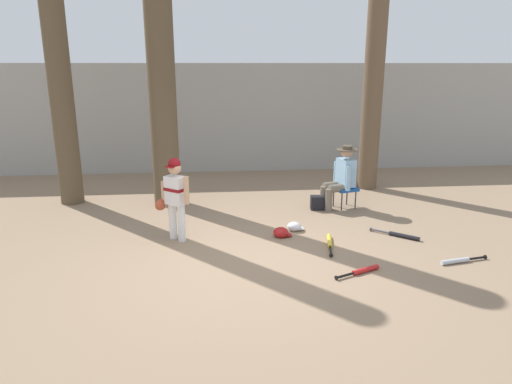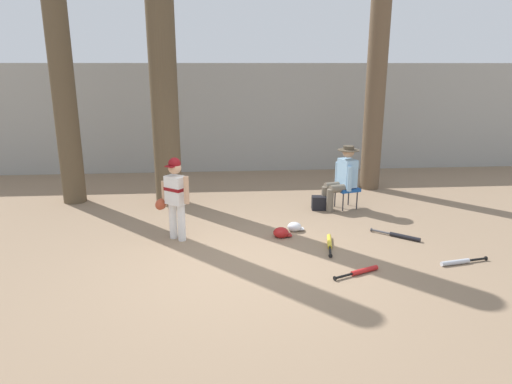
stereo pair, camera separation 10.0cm
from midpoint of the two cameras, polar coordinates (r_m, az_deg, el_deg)
ground_plane at (r=6.34m, az=-1.41°, el=-9.19°), size 60.00×60.00×0.00m
concrete_back_wall at (r=11.81m, az=-3.14°, el=9.15°), size 18.00×0.36×2.69m
tree_near_player at (r=8.96m, az=-11.17°, el=14.89°), size 0.78×0.78×5.97m
tree_behind_spectator at (r=10.22m, az=15.04°, el=14.45°), size 0.58×0.58×5.66m
young_ballplayer at (r=7.13m, az=-9.64°, el=-0.19°), size 0.59×0.41×1.31m
folding_stool at (r=8.88m, az=11.46°, el=0.30°), size 0.49×0.49×0.41m
seated_spectator at (r=8.77m, az=11.00°, el=1.99°), size 0.68×0.53×1.20m
handbag_beside_stool at (r=8.76m, az=8.37°, el=-1.35°), size 0.35×0.21×0.26m
tree_far_left at (r=9.53m, az=-22.95°, el=15.87°), size 0.70×0.70×6.54m
bat_yellow_trainer at (r=7.12m, az=9.50°, el=-6.25°), size 0.23×0.80×0.07m
bat_black_composite at (r=7.66m, az=17.89°, el=-5.22°), size 0.65×0.57×0.07m
bat_red_barrel at (r=6.28m, az=13.36°, el=-9.55°), size 0.67×0.34×0.07m
bat_aluminum_silver at (r=6.99m, az=24.22°, el=-7.90°), size 0.73×0.20×0.07m
batting_helmet_red at (r=7.34m, az=3.53°, el=-5.05°), size 0.29×0.23×0.17m
batting_helmet_white at (r=7.63m, az=5.17°, el=-4.32°), size 0.27×0.21×0.16m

